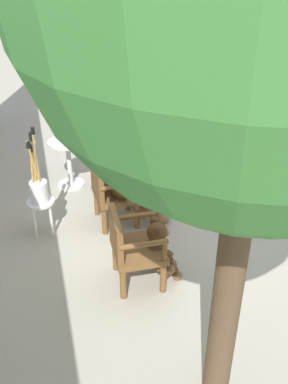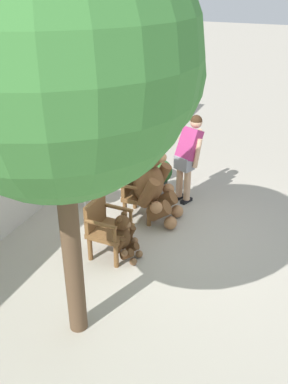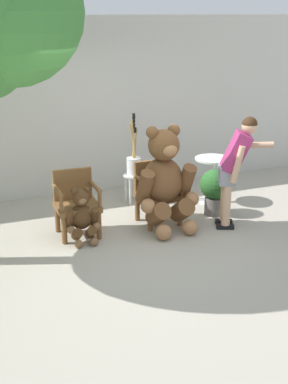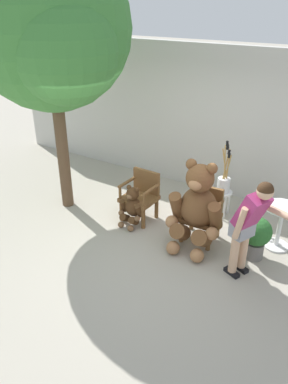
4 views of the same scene
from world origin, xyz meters
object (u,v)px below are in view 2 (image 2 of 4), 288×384
object	(u,v)px
person_visitor	(189,152)
round_side_table	(141,163)
brush_bucket	(91,172)
patio_tree	(67,59)
teddy_bear_large	(153,181)
wooden_chair_right	(138,192)
white_stool	(92,188)
potted_plant	(160,174)
teddy_bear_small	(124,237)
wooden_chair_left	(106,227)

from	to	relation	value
person_visitor	round_side_table	bearing A→B (deg)	77.12
brush_bucket	patio_tree	bearing A→B (deg)	-152.54
teddy_bear_large	patio_tree	xyz separation A→B (m)	(-2.49, -0.16, 2.35)
teddy_bear_large	wooden_chair_right	bearing A→B (deg)	91.43
patio_tree	white_stool	bearing A→B (deg)	27.45
teddy_bear_large	patio_tree	size ratio (longest dim) A/B	0.33
person_visitor	potted_plant	world-z (taller)	person_visitor
white_stool	round_side_table	bearing A→B (deg)	-22.44
white_stool	teddy_bear_small	bearing A→B (deg)	-135.22
wooden_chair_right	teddy_bear_small	distance (m)	1.21
wooden_chair_left	round_side_table	world-z (taller)	wooden_chair_left
brush_bucket	round_side_table	distance (m)	1.24
person_visitor	patio_tree	distance (m)	4.00
wooden_chair_left	teddy_bear_small	world-z (taller)	wooden_chair_left
teddy_bear_large	patio_tree	bearing A→B (deg)	-176.39
teddy_bear_large	potted_plant	distance (m)	0.96
teddy_bear_small	wooden_chair_right	bearing A→B (deg)	13.52
wooden_chair_right	teddy_bear_small	xyz separation A→B (m)	(-1.17, -0.28, -0.10)
patio_tree	brush_bucket	bearing A→B (deg)	27.46
teddy_bear_small	wooden_chair_left	bearing A→B (deg)	89.33
white_stool	round_side_table	distance (m)	1.22
wooden_chair_left	potted_plant	world-z (taller)	wooden_chair_left
wooden_chair_left	patio_tree	bearing A→B (deg)	-162.53
wooden_chair_right	brush_bucket	world-z (taller)	brush_bucket
potted_plant	brush_bucket	bearing A→B (deg)	134.16
person_visitor	wooden_chair_left	bearing A→B (deg)	164.51
teddy_bear_large	white_stool	size ratio (longest dim) A/B	3.11
white_stool	teddy_bear_large	bearing A→B (deg)	-89.41
teddy_bear_large	potted_plant	bearing A→B (deg)	12.76
white_stool	round_side_table	size ratio (longest dim) A/B	0.64
teddy_bear_large	brush_bucket	size ratio (longest dim) A/B	1.50
teddy_bear_large	round_side_table	world-z (taller)	teddy_bear_large
wooden_chair_left	person_visitor	size ratio (longest dim) A/B	0.56
wooden_chair_left	wooden_chair_right	size ratio (longest dim) A/B	1.00
wooden_chair_left	white_stool	xyz separation A→B (m)	(1.16, 0.87, -0.11)
teddy_bear_small	brush_bucket	xyz separation A→B (m)	(1.16, 1.16, 0.31)
round_side_table	teddy_bear_large	bearing A→B (deg)	-149.07
person_visitor	potted_plant	xyz separation A→B (m)	(0.00, 0.52, -0.52)
brush_bucket	potted_plant	distance (m)	1.32
teddy_bear_small	teddy_bear_large	bearing A→B (deg)	1.10
wooden_chair_right	white_stool	distance (m)	0.88
potted_plant	person_visitor	bearing A→B (deg)	-90.47
teddy_bear_small	person_visitor	world-z (taller)	person_visitor
round_side_table	wooden_chair_left	bearing A→B (deg)	-169.86
person_visitor	brush_bucket	xyz separation A→B (m)	(-0.90, 1.45, -0.25)
teddy_bear_small	brush_bucket	distance (m)	1.67
round_side_table	patio_tree	bearing A→B (deg)	-167.12
wooden_chair_left	teddy_bear_small	bearing A→B (deg)	-90.67
white_stool	potted_plant	xyz separation A→B (m)	(0.91, -0.93, 0.04)
brush_bucket	patio_tree	world-z (taller)	patio_tree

